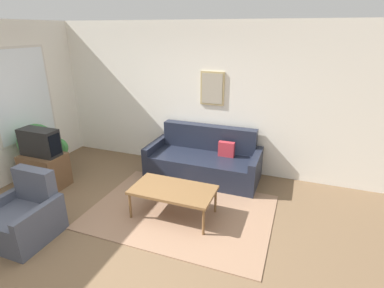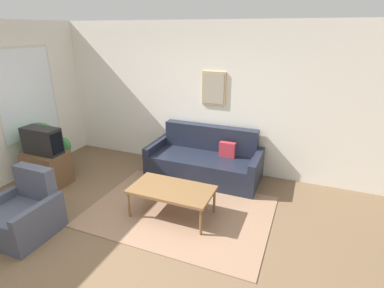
{
  "view_description": "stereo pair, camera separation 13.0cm",
  "coord_description": "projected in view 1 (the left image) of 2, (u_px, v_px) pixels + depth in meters",
  "views": [
    {
      "loc": [
        2.02,
        -2.52,
        2.56
      ],
      "look_at": [
        0.48,
        1.61,
        0.85
      ],
      "focal_mm": 28.0,
      "sensor_mm": 36.0,
      "label": 1
    },
    {
      "loc": [
        2.15,
        -2.47,
        2.56
      ],
      "look_at": [
        0.48,
        1.61,
        0.85
      ],
      "focal_mm": 28.0,
      "sensor_mm": 36.0,
      "label": 2
    }
  ],
  "objects": [
    {
      "name": "potted_plant_by_window",
      "position": [
        58.0,
        153.0,
        5.61
      ],
      "size": [
        0.38,
        0.38,
        0.66
      ],
      "color": "#383D42",
      "rests_on": "ground_plane"
    },
    {
      "name": "ground_plane",
      "position": [
        112.0,
        245.0,
        3.78
      ],
      "size": [
        16.0,
        16.0,
        0.0
      ],
      "primitive_type": "plane",
      "color": "brown"
    },
    {
      "name": "couch",
      "position": [
        204.0,
        161.0,
        5.45
      ],
      "size": [
        2.0,
        0.9,
        0.89
      ],
      "color": "#1E2333",
      "rests_on": "ground_plane"
    },
    {
      "name": "wall_back",
      "position": [
        188.0,
        97.0,
        5.63
      ],
      "size": [
        8.0,
        0.09,
        2.7
      ],
      "color": "white",
      "rests_on": "ground_plane"
    },
    {
      "name": "potted_plant_tall",
      "position": [
        37.0,
        143.0,
        5.33
      ],
      "size": [
        0.63,
        0.63,
        0.99
      ],
      "color": "beige",
      "rests_on": "ground_plane"
    },
    {
      "name": "coffee_table",
      "position": [
        173.0,
        191.0,
        4.24
      ],
      "size": [
        1.18,
        0.64,
        0.44
      ],
      "color": "brown",
      "rests_on": "ground_plane"
    },
    {
      "name": "armchair",
      "position": [
        24.0,
        217.0,
        3.86
      ],
      "size": [
        0.76,
        0.76,
        0.85
      ],
      "rotation": [
        0.0,
        0.0,
        0.26
      ],
      "color": "#474C5B",
      "rests_on": "ground_plane"
    },
    {
      "name": "tv_stand",
      "position": [
        45.0,
        170.0,
        5.1
      ],
      "size": [
        0.69,
        0.49,
        0.59
      ],
      "color": "brown",
      "rests_on": "ground_plane"
    },
    {
      "name": "potted_plant_small",
      "position": [
        53.0,
        152.0,
        5.45
      ],
      "size": [
        0.43,
        0.43,
        0.7
      ],
      "color": "beige",
      "rests_on": "ground_plane"
    },
    {
      "name": "tv",
      "position": [
        40.0,
        142.0,
        4.91
      ],
      "size": [
        0.66,
        0.28,
        0.45
      ],
      "color": "black",
      "rests_on": "tv_stand"
    },
    {
      "name": "area_rug",
      "position": [
        181.0,
        211.0,
        4.47
      ],
      "size": [
        2.63,
        1.87,
        0.01
      ],
      "color": "#937056",
      "rests_on": "ground_plane"
    }
  ]
}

